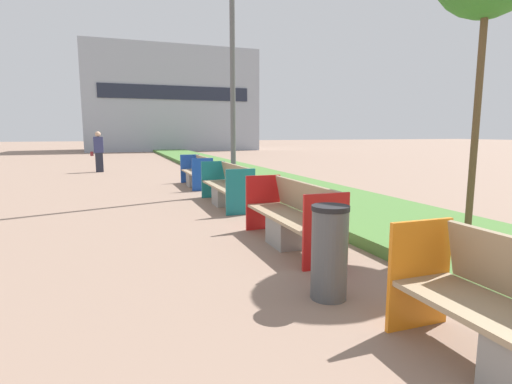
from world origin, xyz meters
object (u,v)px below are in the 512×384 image
(bench_teal_frame, at_px, (227,189))
(street_lamp_post, at_px, (232,18))
(litter_bin, at_px, (329,252))
(bench_blue_frame, at_px, (197,174))
(pedestrian_walking, at_px, (99,151))
(bench_red_frame, at_px, (291,221))

(bench_teal_frame, height_order, street_lamp_post, street_lamp_post)
(street_lamp_post, bearing_deg, litter_bin, -98.63)
(bench_blue_frame, distance_m, litter_bin, 8.98)
(bench_blue_frame, bearing_deg, pedestrian_walking, 117.02)
(litter_bin, bearing_deg, bench_blue_frame, 87.14)
(bench_blue_frame, height_order, pedestrian_walking, pedestrian_walking)
(bench_red_frame, height_order, bench_teal_frame, same)
(bench_red_frame, relative_size, bench_teal_frame, 0.93)
(bench_blue_frame, bearing_deg, litter_bin, -92.86)
(litter_bin, distance_m, pedestrian_walking, 15.14)
(bench_teal_frame, height_order, bench_blue_frame, same)
(litter_bin, height_order, pedestrian_walking, pedestrian_walking)
(bench_red_frame, xyz_separation_m, litter_bin, (-0.45, -1.88, 0.11))
(bench_red_frame, xyz_separation_m, bench_blue_frame, (-0.00, 7.08, -0.00))
(bench_red_frame, xyz_separation_m, street_lamp_post, (0.61, 5.11, 4.20))
(street_lamp_post, relative_size, pedestrian_walking, 4.86)
(litter_bin, xyz_separation_m, street_lamp_post, (1.06, 6.99, 4.09))
(litter_bin, height_order, street_lamp_post, street_lamp_post)
(bench_teal_frame, relative_size, pedestrian_walking, 1.39)
(bench_teal_frame, relative_size, street_lamp_post, 0.29)
(bench_teal_frame, distance_m, litter_bin, 5.47)
(street_lamp_post, height_order, pedestrian_walking, street_lamp_post)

